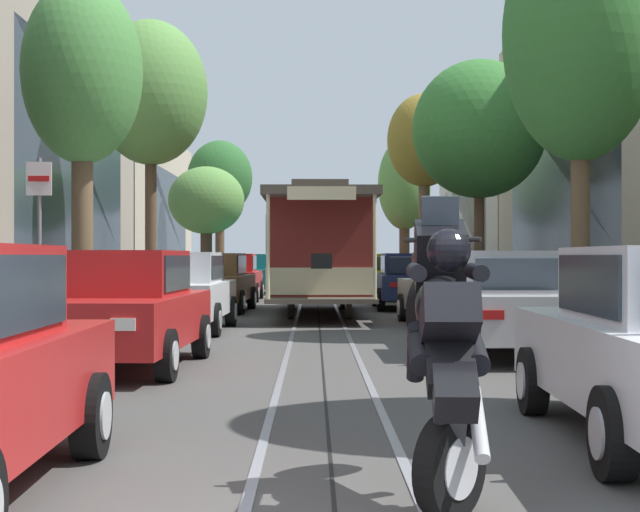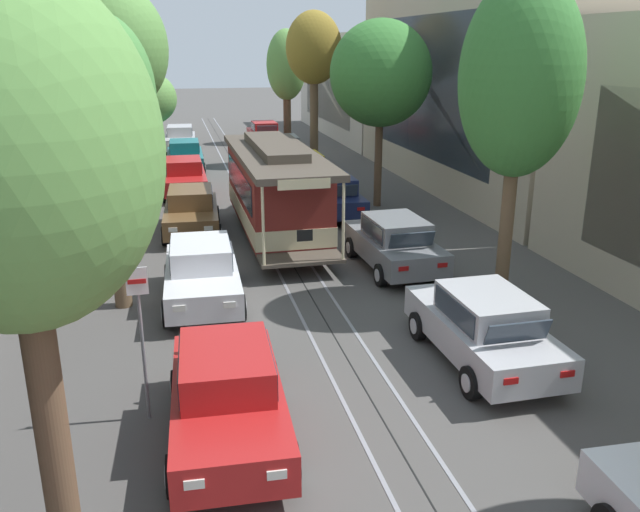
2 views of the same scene
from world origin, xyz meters
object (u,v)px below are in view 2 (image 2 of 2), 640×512
(parked_car_red_second_left, at_px, (227,395))
(pedestrian_on_left_pavement, at_px, (82,247))
(parked_car_silver_far_left, at_px, (180,139))
(cable_car_trolley, at_px, (275,190))
(parked_car_grey_mid_right, at_px, (394,243))
(street_tree_kerb_left_fourth, at_px, (146,100))
(street_tree_kerb_left_mid, at_px, (120,49))
(parked_car_red_fifth_left, at_px, (185,177))
(parked_car_white_mid_left, at_px, (202,273))
(street_tree_kerb_right_second, at_px, (520,79))
(parked_car_teal_sixth_left, at_px, (185,156))
(parked_car_red_far_right, at_px, (264,134))
(parked_car_silver_second_right, at_px, (484,327))
(parked_car_yellow_fifth_right, at_px, (304,169))
(street_tree_kerb_left_far, at_px, (141,61))
(street_tree_kerb_left_second, at_px, (104,100))
(street_tree_kerb_right_far, at_px, (286,66))
(parked_car_navy_fourth_right, at_px, (332,196))
(parked_car_brown_fourth_left, at_px, (191,211))
(street_tree_kerb_right_mid, at_px, (381,74))
(street_tree_kerb_left_near, at_px, (12,159))
(street_tree_kerb_right_fourth, at_px, (314,50))
(parked_car_grey_sixth_right, at_px, (284,150))
(street_sign_post, at_px, (141,326))

(parked_car_red_second_left, height_order, pedestrian_on_left_pavement, pedestrian_on_left_pavement)
(parked_car_silver_far_left, height_order, cable_car_trolley, cable_car_trolley)
(parked_car_grey_mid_right, distance_m, street_tree_kerb_left_fourth, 19.41)
(street_tree_kerb_left_mid, bearing_deg, parked_car_silver_far_left, 83.20)
(parked_car_red_fifth_left, bearing_deg, parked_car_white_mid_left, -89.66)
(street_tree_kerb_right_second, bearing_deg, parked_car_teal_sixth_left, 110.21)
(parked_car_red_far_right, relative_size, street_tree_kerb_left_fourth, 0.85)
(parked_car_silver_second_right, xyz_separation_m, parked_car_yellow_fifth_right, (-0.09, 18.37, 0.00))
(parked_car_grey_mid_right, bearing_deg, parked_car_silver_second_right, -91.47)
(street_tree_kerb_left_mid, bearing_deg, street_tree_kerb_left_far, 90.10)
(street_tree_kerb_left_second, bearing_deg, street_tree_kerb_left_mid, 90.33)
(parked_car_teal_sixth_left, distance_m, parked_car_yellow_fifth_right, 7.48)
(parked_car_yellow_fifth_right, xyz_separation_m, street_tree_kerb_right_far, (1.79, 14.49, 4.19))
(parked_car_navy_fourth_right, xyz_separation_m, street_tree_kerb_left_far, (-7.49, 21.11, 4.59))
(cable_car_trolley, bearing_deg, parked_car_brown_fourth_left, 158.53)
(parked_car_brown_fourth_left, distance_m, parked_car_navy_fourth_right, 5.58)
(street_tree_kerb_left_mid, height_order, street_tree_kerb_right_far, street_tree_kerb_left_mid)
(parked_car_teal_sixth_left, distance_m, parked_car_navy_fourth_right, 12.16)
(parked_car_silver_second_right, height_order, parked_car_yellow_fifth_right, same)
(street_tree_kerb_right_mid, bearing_deg, cable_car_trolley, -142.93)
(street_tree_kerb_left_far, bearing_deg, parked_car_teal_sixth_left, -77.90)
(street_tree_kerb_left_mid, bearing_deg, parked_car_teal_sixth_left, 78.37)
(parked_car_teal_sixth_left, height_order, street_tree_kerb_right_far, street_tree_kerb_right_far)
(parked_car_red_second_left, distance_m, parked_car_yellow_fifth_right, 20.65)
(parked_car_silver_second_right, distance_m, street_tree_kerb_left_far, 34.94)
(street_tree_kerb_left_near, bearing_deg, parked_car_red_far_right, 78.57)
(street_tree_kerb_right_fourth, bearing_deg, street_tree_kerb_right_second, -88.78)
(parked_car_navy_fourth_right, xyz_separation_m, pedestrian_on_left_pavement, (-8.59, -5.48, 0.16))
(parked_car_yellow_fifth_right, bearing_deg, parked_car_teal_sixth_left, 135.35)
(parked_car_grey_sixth_right, relative_size, street_tree_kerb_left_second, 0.62)
(parked_car_white_mid_left, bearing_deg, street_tree_kerb_left_fourth, 94.90)
(parked_car_navy_fourth_right, distance_m, street_tree_kerb_right_mid, 5.14)
(street_tree_kerb_left_second, height_order, street_tree_kerb_right_second, street_tree_kerb_right_second)
(street_tree_kerb_left_near, xyz_separation_m, street_tree_kerb_left_mid, (-0.10, 18.15, 0.84))
(parked_car_white_mid_left, distance_m, cable_car_trolley, 6.29)
(cable_car_trolley, bearing_deg, street_tree_kerb_right_mid, 37.07)
(parked_car_red_second_left, xyz_separation_m, parked_car_grey_sixth_right, (5.43, 26.19, 0.00))
(street_tree_kerb_left_near, distance_m, street_tree_kerb_right_far, 38.89)
(parked_car_red_fifth_left, height_order, parked_car_red_far_right, same)
(street_tree_kerb_right_second, xyz_separation_m, street_tree_kerb_right_fourth, (-0.45, 20.93, 0.50))
(parked_car_yellow_fifth_right, height_order, street_tree_kerb_left_far, street_tree_kerb_left_far)
(parked_car_silver_far_left, height_order, parked_car_red_far_right, same)
(parked_car_silver_second_right, relative_size, street_tree_kerb_left_near, 0.61)
(parked_car_yellow_fifth_right, relative_size, street_tree_kerb_right_mid, 0.59)
(cable_car_trolley, xyz_separation_m, street_sign_post, (-4.05, -10.97, 0.14))
(parked_car_silver_second_right, xyz_separation_m, street_tree_kerb_left_near, (-7.46, -4.94, 4.57))
(parked_car_red_far_right, height_order, cable_car_trolley, cable_car_trolley)
(parked_car_silver_far_left, bearing_deg, street_tree_kerb_left_mid, -96.80)
(parked_car_grey_mid_right, bearing_deg, parked_car_brown_fourth_left, 137.33)
(parked_car_silver_second_right, xyz_separation_m, street_sign_post, (-6.76, -0.70, 1.00))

